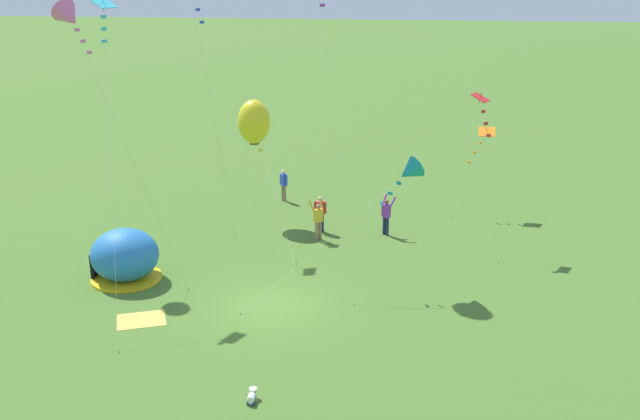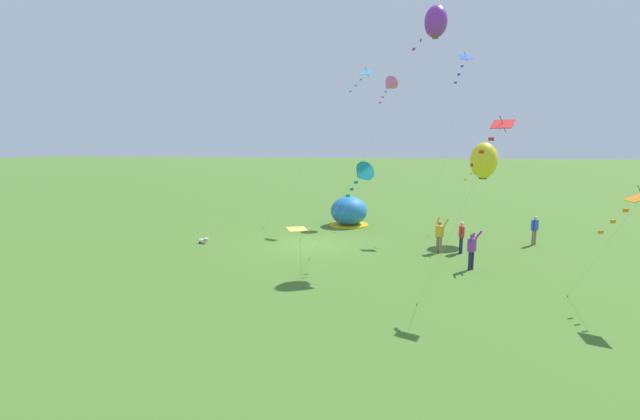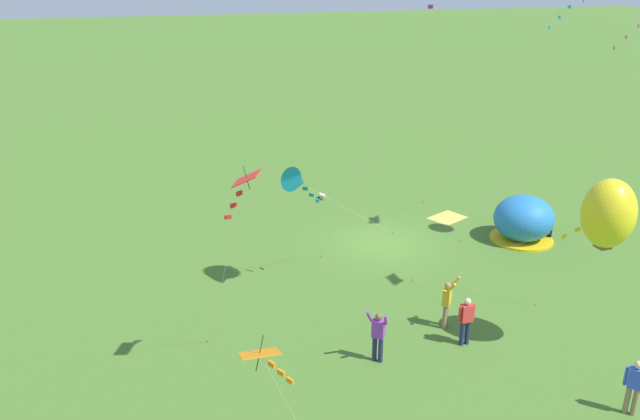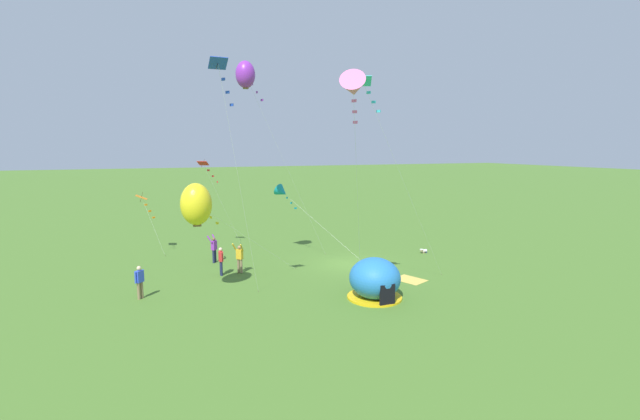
{
  "view_description": "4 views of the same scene",
  "coord_description": "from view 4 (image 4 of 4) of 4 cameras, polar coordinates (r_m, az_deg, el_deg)",
  "views": [
    {
      "loc": [
        5.41,
        -24.66,
        12.06
      ],
      "look_at": [
        1.61,
        1.32,
        3.4
      ],
      "focal_mm": 42.0,
      "sensor_mm": 36.0,
      "label": 1
    },
    {
      "loc": [
        23.9,
        4.53,
        5.84
      ],
      "look_at": [
        0.1,
        0.58,
        2.08
      ],
      "focal_mm": 24.0,
      "sensor_mm": 36.0,
      "label": 2
    },
    {
      "loc": [
        10.57,
        23.6,
        11.63
      ],
      "look_at": [
        3.34,
        1.37,
        2.52
      ],
      "focal_mm": 35.0,
      "sensor_mm": 36.0,
      "label": 3
    },
    {
      "loc": [
        -24.88,
        11.95,
        7.64
      ],
      "look_at": [
        -1.39,
        2.69,
        3.96
      ],
      "focal_mm": 24.0,
      "sensor_mm": 36.0,
      "label": 4
    }
  ],
  "objects": [
    {
      "name": "person_with_toddler",
      "position": [
        23.84,
        -22.92,
        -8.65
      ],
      "size": [
        0.44,
        0.44,
        1.72
      ],
      "color": "#8C7251",
      "rests_on": "ground"
    },
    {
      "name": "toddler_crawling",
      "position": [
        32.32,
        13.63,
        -5.3
      ],
      "size": [
        0.27,
        0.55,
        0.32
      ],
      "color": "white",
      "rests_on": "ground"
    },
    {
      "name": "kite_yellow",
      "position": [
        22.29,
        -16.18,
        0.72
      ],
      "size": [
        3.89,
        7.02,
        5.91
      ],
      "color": "silver",
      "rests_on": "ground"
    },
    {
      "name": "picnic_blanket",
      "position": [
        25.84,
        11.9,
        -9.08
      ],
      "size": [
        2.07,
        1.86,
        0.01
      ],
      "primitive_type": "cube",
      "rotation": [
        0.0,
        0.0,
        0.4
      ],
      "color": "gold",
      "rests_on": "ground"
    },
    {
      "name": "ground_plane",
      "position": [
        28.64,
        4.03,
        -7.21
      ],
      "size": [
        300.0,
        300.0,
        0.0
      ],
      "primitive_type": "plane",
      "color": "#477028"
    },
    {
      "name": "person_far_back",
      "position": [
        26.83,
        -10.68,
        -6.2
      ],
      "size": [
        0.7,
        0.7,
        1.89
      ],
      "color": "#8C7251",
      "rests_on": "ground"
    },
    {
      "name": "person_center_field",
      "position": [
        26.59,
        -13.08,
        -6.48
      ],
      "size": [
        0.59,
        0.24,
        1.72
      ],
      "color": "#1E2347",
      "rests_on": "ground"
    },
    {
      "name": "kite_blue",
      "position": [
        20.08,
        -13.04,
        17.04
      ],
      "size": [
        2.61,
        2.48,
        11.58
      ],
      "color": "silver",
      "rests_on": "ground"
    },
    {
      "name": "kite_orange",
      "position": [
        33.33,
        -22.49,
        1.17
      ],
      "size": [
        1.98,
        1.78,
        4.48
      ],
      "color": "silver",
      "rests_on": "ground"
    },
    {
      "name": "kite_teal",
      "position": [
        31.09,
        -5.06,
        2.41
      ],
      "size": [
        6.5,
        4.74,
        5.07
      ],
      "color": "silver",
      "rests_on": "ground"
    },
    {
      "name": "kite_red",
      "position": [
        32.84,
        -14.95,
        5.46
      ],
      "size": [
        1.49,
        3.3,
        6.83
      ],
      "color": "silver",
      "rests_on": "ground"
    },
    {
      "name": "person_watching_sky",
      "position": [
        29.57,
        -13.96,
        -4.95
      ],
      "size": [
        0.71,
        0.69,
        1.89
      ],
      "color": "#1E2347",
      "rests_on": "ground"
    },
    {
      "name": "kite_pink",
      "position": [
        17.93,
        4.46,
        15.98
      ],
      "size": [
        6.25,
        4.03,
        10.76
      ],
      "color": "silver",
      "rests_on": "ground"
    },
    {
      "name": "kite_cyan",
      "position": [
        20.74,
        6.3,
        15.5
      ],
      "size": [
        3.07,
        7.4,
        11.01
      ],
      "color": "silver",
      "rests_on": "ground"
    },
    {
      "name": "popup_tent",
      "position": [
        22.28,
        7.32,
        -9.14
      ],
      "size": [
        2.81,
        2.81,
        2.1
      ],
      "color": "#2672BF",
      "rests_on": "ground"
    },
    {
      "name": "kite_purple",
      "position": [
        26.47,
        -9.92,
        17.35
      ],
      "size": [
        2.9,
        6.61,
        12.66
      ],
      "color": "silver",
      "rests_on": "ground"
    }
  ]
}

